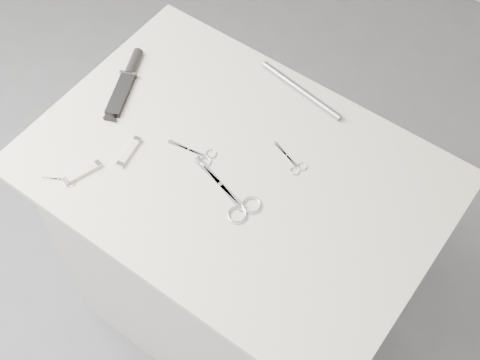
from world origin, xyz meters
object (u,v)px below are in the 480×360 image
Objects in this scene: pocket_knife_a at (82,173)px; metal_rail at (301,90)px; embroidery_scissors_b at (293,163)px; tiny_scissors at (65,180)px; large_shears at (236,201)px; embroidery_scissors_a at (200,154)px; pocket_knife_b at (129,152)px; plinth at (236,257)px; sheathed_knife at (127,80)px.

metal_rail is (0.28, 0.52, 0.00)m from pocket_knife_a.
embroidery_scissors_b is 1.40× the size of tiny_scissors.
large_shears is 1.65× the size of embroidery_scissors_a.
pocket_knife_b is at bearing -129.28° from embroidery_scissors_b.
plinth is 7.12× the size of embroidery_scissors_a.
embroidery_scissors_a is at bearing -66.19° from pocket_knife_b.
pocket_knife_a is at bearing -118.39° from metal_rail.
tiny_scissors is 0.80× the size of pocket_knife_b.
tiny_scissors is at bearing -136.75° from large_shears.
embroidery_scissors_b is 0.51m from pocket_knife_a.
tiny_scissors is 0.17m from pocket_knife_b.
pocket_knife_a is (0.11, -0.28, -0.00)m from sheathed_knife.
embroidery_scissors_a is at bearing 18.20° from tiny_scissors.
sheathed_knife is at bearing 39.55° from pocket_knife_a.
pocket_knife_a is (-0.34, -0.16, 0.00)m from large_shears.
embroidery_scissors_a is at bearing -106.08° from metal_rail.
pocket_knife_b is (-0.34, -0.21, 0.00)m from embroidery_scissors_b.
embroidery_scissors_b is at bearing -68.87° from pocket_knife_b.
large_shears is (0.05, -0.07, 0.47)m from plinth.
pocket_knife_b is at bearing -160.46° from sheathed_knife.
embroidery_scissors_b is at bearing 20.72° from embroidery_scissors_a.
metal_rail reaches higher than embroidery_scissors_a.
tiny_scissors is at bearing 167.76° from pocket_knife_a.
metal_rail reaches higher than pocket_knife_b.
sheathed_knife reaches higher than embroidery_scissors_b.
pocket_knife_a is (-0.29, -0.23, 0.48)m from plinth.
embroidery_scissors_b and tiny_scissors have the same top height.
embroidery_scissors_a is 0.29m from pocket_knife_a.
large_shears is 0.18m from embroidery_scissors_b.
large_shears is at bearing -80.74° from metal_rail.
plinth is 9.30× the size of pocket_knife_b.
plinth is 4.05× the size of sheathed_knife.
metal_rail reaches higher than embroidery_scissors_b.
embroidery_scissors_a is 1.63× the size of tiny_scissors.
embroidery_scissors_b is (0.10, 0.10, 0.47)m from plinth.
sheathed_knife is at bearing 31.94° from pocket_knife_b.
embroidery_scissors_b is at bearing -108.43° from sheathed_knife.
large_shears is at bearing -86.99° from embroidery_scissors_b.
pocket_knife_a is 0.12m from pocket_knife_b.
large_shears reaches higher than embroidery_scissors_b.
pocket_knife_a and pocket_knife_b have the same top height.
plinth is 8.28× the size of embroidery_scissors_b.
embroidery_scissors_a is 0.33m from tiny_scissors.
embroidery_scissors_b reaches higher than plinth.
sheathed_knife is (-0.30, 0.07, 0.01)m from embroidery_scissors_a.
pocket_knife_a reaches higher than embroidery_scissors_b.
metal_rail is at bearing 64.69° from embroidery_scissors_a.
sheathed_knife is 2.29× the size of pocket_knife_b.
pocket_knife_b is at bearing -156.22° from large_shears.
large_shears is 0.79× the size of metal_rail.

